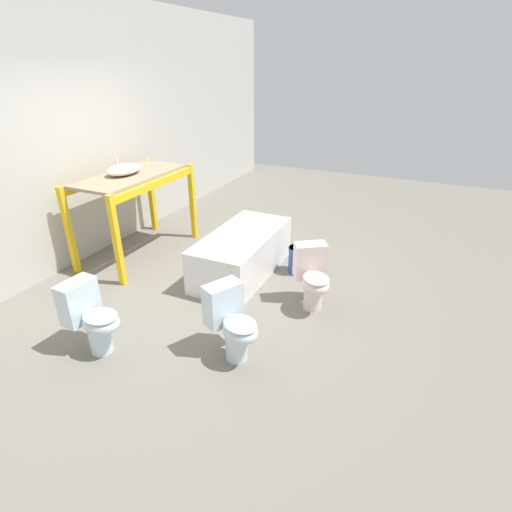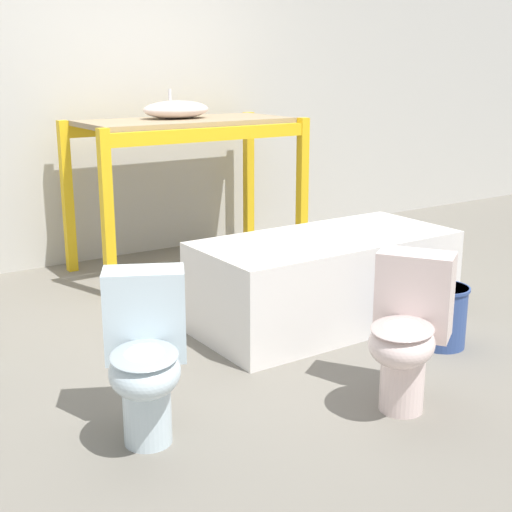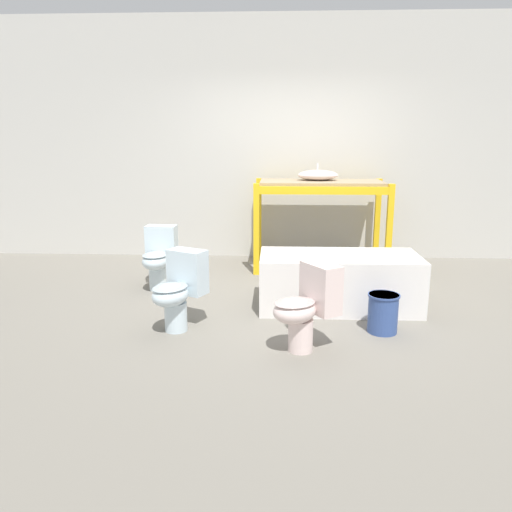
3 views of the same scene
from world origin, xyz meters
TOP-DOWN VIEW (x-y plane):
  - ground_plane at (0.00, 0.00)m, footprint 12.00×12.00m
  - warehouse_wall_rear at (0.00, 1.90)m, footprint 10.80×0.08m
  - shelving_rack at (0.43, 1.28)m, footprint 1.66×0.82m
  - sink_basin at (0.39, 1.35)m, footprint 0.51×0.35m
  - bathtub_main at (0.50, -0.28)m, footprint 1.55×0.72m
  - toilet_near at (-1.42, 0.27)m, footprint 0.35×0.54m
  - toilet_far at (-0.96, -0.91)m, footprint 0.51×0.60m
  - toilet_extra at (0.13, -1.30)m, footprint 0.60×0.54m
  - bucket_white at (0.81, -0.91)m, footprint 0.27×0.27m

SIDE VIEW (x-z plane):
  - ground_plane at x=0.00m, z-range 0.00..0.00m
  - bucket_white at x=0.81m, z-range 0.01..0.35m
  - bathtub_main at x=0.50m, z-range 0.04..0.57m
  - toilet_near at x=-1.42m, z-range 0.03..0.71m
  - toilet_far at x=-0.96m, z-range 0.03..0.71m
  - toilet_extra at x=0.13m, z-range 0.03..0.71m
  - shelving_rack at x=0.43m, z-range 0.37..1.48m
  - sink_basin at x=0.39m, z-range 1.07..1.28m
  - warehouse_wall_rear at x=0.00m, z-range 0.00..3.20m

